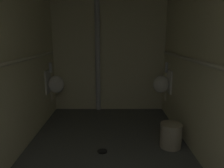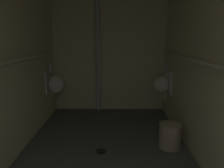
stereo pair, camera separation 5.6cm
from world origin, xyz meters
The scene contains 9 objects.
wall_right centered at (1.20, 2.24, 1.19)m, with size 0.06×4.60×2.38m, color beige.
wall_back centered at (0.00, 4.51, 1.19)m, with size 2.47×0.06×2.38m, color beige.
urinal_left_mid centered at (-1.03, 3.97, 0.69)m, with size 0.32×0.30×0.76m.
urinal_right_mid centered at (1.03, 3.98, 0.69)m, with size 0.32×0.30×0.76m.
supply_pipe_left centered at (-1.11, 2.28, 1.27)m, with size 0.06×3.84×0.06m.
supply_pipe_right centered at (1.11, 2.28, 1.27)m, with size 0.06×3.86×0.06m.
standpipe_back_wall centered at (-0.23, 4.40, 1.19)m, with size 0.10×0.10×2.33m, color #B2B2B2.
floor_drain centered at (-0.07, 2.71, 0.00)m, with size 0.14×0.14×0.01m, color black.
waste_bin centered at (0.91, 2.84, 0.18)m, with size 0.31×0.31×0.35m, color #9E937A.
Camera 2 is at (0.12, 0.06, 1.55)m, focal length 33.60 mm.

